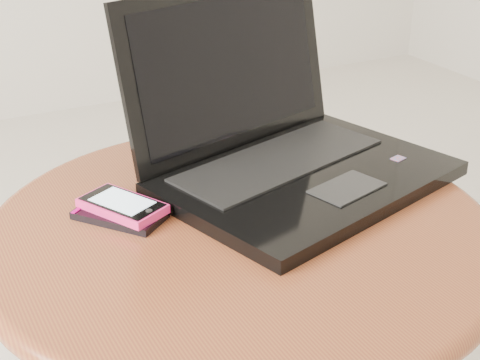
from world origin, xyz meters
TOP-DOWN VIEW (x-y plane):
  - table at (-0.01, -0.02)m, footprint 0.68×0.68m
  - laptop at (0.11, 0.08)m, footprint 0.47×0.43m
  - phone_black at (-0.15, 0.06)m, footprint 0.12×0.13m
  - phone_pink at (-0.15, 0.06)m, footprint 0.11×0.13m

SIDE VIEW (x-z plane):
  - table at x=-0.01m, z-range 0.15..0.69m
  - phone_black at x=-0.15m, z-range 0.54..0.55m
  - phone_pink at x=-0.15m, z-range 0.55..0.56m
  - laptop at x=0.11m, z-range 0.46..0.72m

